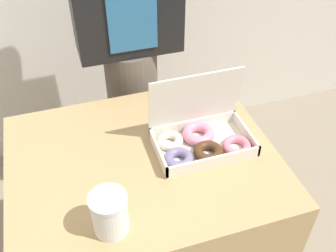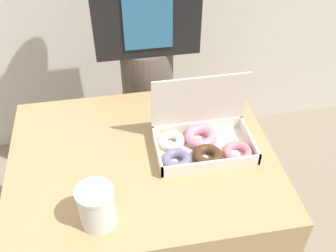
% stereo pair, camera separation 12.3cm
% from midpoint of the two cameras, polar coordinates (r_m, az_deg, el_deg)
% --- Properties ---
extents(table, '(0.87, 0.71, 0.77)m').
position_cam_midpoint_polar(table, '(1.60, -5.36, -14.48)').
color(table, tan).
rests_on(table, ground_plane).
extents(donut_box, '(0.32, 0.23, 0.24)m').
position_cam_midpoint_polar(donut_box, '(1.30, 1.92, -1.90)').
color(donut_box, white).
rests_on(donut_box, table).
extents(coffee_cup, '(0.10, 0.10, 0.13)m').
position_cam_midpoint_polar(coffee_cup, '(1.09, -11.77, -12.49)').
color(coffee_cup, white).
rests_on(coffee_cup, table).
extents(person_customer, '(0.42, 0.23, 1.67)m').
position_cam_midpoint_polar(person_customer, '(1.66, -7.92, 12.41)').
color(person_customer, '#665B51').
rests_on(person_customer, ground_plane).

